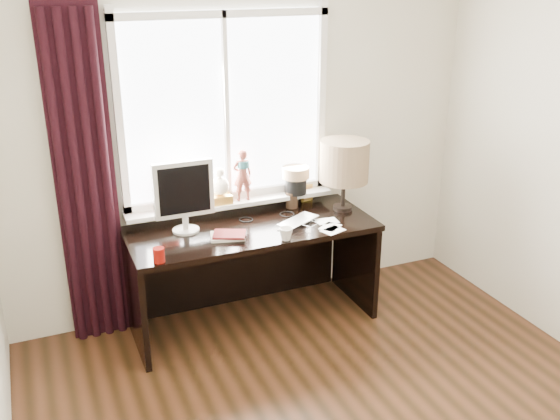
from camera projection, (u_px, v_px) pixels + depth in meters
name	position (u px, v px, depth m)	size (l,w,h in m)	color
wall_back	(245.00, 134.00, 4.43)	(3.50, 2.60, 0.00)	beige
laptop	(298.00, 221.00, 4.32)	(0.32, 0.21, 0.03)	silver
mug	(286.00, 233.00, 4.05)	(0.09, 0.09, 0.09)	white
red_cup	(159.00, 255.00, 3.74)	(0.07, 0.07, 0.09)	#740A04
window	(228.00, 138.00, 4.33)	(1.52, 0.23, 1.40)	white
curtain	(85.00, 183.00, 4.00)	(0.38, 0.09, 2.25)	black
desk	(248.00, 253.00, 4.45)	(1.70, 0.70, 0.75)	black
monitor	(184.00, 192.00, 4.09)	(0.40, 0.18, 0.49)	beige
notebook_stack	(228.00, 235.00, 4.09)	(0.26, 0.23, 0.03)	beige
brush_holder	(292.00, 199.00, 4.59)	(0.09, 0.09, 0.25)	black
icon_frame	(307.00, 193.00, 4.71)	(0.10, 0.04, 0.13)	gold
table_lamp	(344.00, 162.00, 4.43)	(0.35, 0.35, 0.52)	black
loose_papers	(330.00, 226.00, 4.27)	(0.21, 0.30, 0.00)	white
desk_cables	(283.00, 218.00, 4.40)	(0.51, 0.33, 0.01)	black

